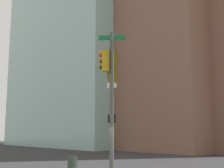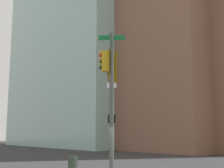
{
  "view_description": "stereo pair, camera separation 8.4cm",
  "coord_description": "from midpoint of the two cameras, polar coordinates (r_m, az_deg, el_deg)",
  "views": [
    {
      "loc": [
        9.57,
        11.03,
        2.15
      ],
      "look_at": [
        -0.16,
        -1.18,
        4.69
      ],
      "focal_mm": 50.03,
      "sensor_mm": 36.0,
      "label": 1
    },
    {
      "loc": [
        9.5,
        11.08,
        2.15
      ],
      "look_at": [
        -0.16,
        -1.18,
        4.69
      ],
      "focal_mm": 50.03,
      "sensor_mm": 36.0,
      "label": 2
    }
  ],
  "objects": [
    {
      "name": "signal_pole_assembly",
      "position": [
        16.51,
        -0.26,
        1.44
      ],
      "size": [
        3.59,
        4.14,
        7.1
      ],
      "rotation": [
        0.0,
        0.0,
        4.03
      ],
      "color": "#4C514C",
      "rests_on": "ground_plane"
    },
    {
      "name": "litter_bin",
      "position": [
        18.33,
        -7.36,
        -14.41
      ],
      "size": [
        0.56,
        0.56,
        0.95
      ],
      "primitive_type": "cylinder",
      "color": "#384738",
      "rests_on": "ground_plane"
    },
    {
      "name": "building_brick_midblock",
      "position": [
        50.26,
        10.63,
        13.07
      ],
      "size": [
        16.83,
        19.26,
        42.2
      ],
      "primitive_type": "cube",
      "color": "#845B47",
      "rests_on": "ground_plane"
    },
    {
      "name": "building_brick_farside",
      "position": [
        81.96,
        -4.61,
        5.65
      ],
      "size": [
        19.52,
        16.25,
        46.34
      ],
      "primitive_type": "cube",
      "color": "brown",
      "rests_on": "ground_plane"
    },
    {
      "name": "building_brick_nearside",
      "position": [
        53.8,
        18.35,
        13.89
      ],
      "size": [
        22.18,
        20.38,
        45.72
      ],
      "primitive_type": "cube",
      "color": "#845B47",
      "rests_on": "ground_plane"
    }
  ]
}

